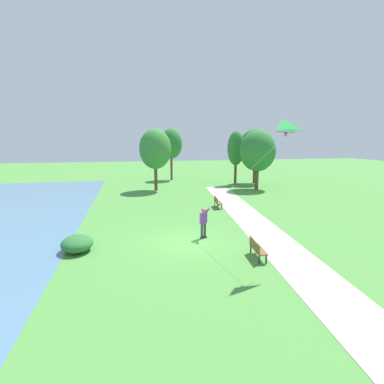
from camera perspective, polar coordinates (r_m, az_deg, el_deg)
name	(u,v)px	position (r m, az deg, el deg)	size (l,w,h in m)	color
ground_plane	(188,242)	(16.43, -0.83, -9.65)	(120.00, 120.00, 0.00)	#4C8E3D
walkway_path	(258,226)	(19.72, 12.53, -6.46)	(2.40, 32.00, 0.02)	#B7AD99
person_kite_flyer	(204,220)	(16.84, 2.26, -5.41)	(0.54, 0.62, 1.83)	#232328
flying_kite	(282,129)	(13.55, 16.87, 11.46)	(2.92, 3.93, 4.60)	green
park_bench_near_walkway	(257,248)	(14.56, 12.32, -10.41)	(0.61, 1.54, 0.88)	brown
park_bench_far_walkway	(217,202)	(24.38, 4.88, -1.83)	(0.61, 1.54, 0.88)	brown
tree_horizon_far	(236,149)	(36.49, 8.42, 8.20)	(2.11, 1.70, 6.48)	brown
tree_treeline_right	(171,144)	(40.55, -4.01, 9.20)	(2.93, 2.84, 6.94)	brown
tree_behind_path	(258,151)	(33.61, 12.48, 7.66)	(3.96, 3.62, 6.49)	brown
tree_lakeside_near	(155,149)	(32.26, -7.06, 8.17)	(3.39, 3.56, 6.64)	brown
tree_treeline_left	(255,143)	(38.38, 12.05, 9.22)	(3.63, 3.50, 6.82)	brown
lakeside_shrub	(77,244)	(16.16, -21.14, -9.19)	(1.55, 1.80, 0.81)	#2D7033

